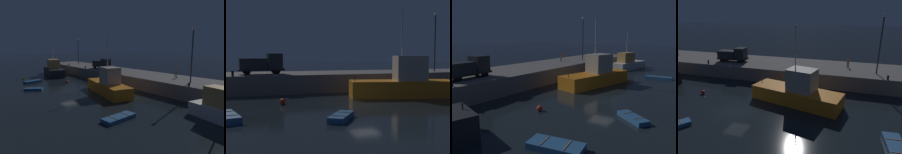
{
  "view_description": "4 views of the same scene",
  "coord_description": "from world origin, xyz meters",
  "views": [
    {
      "loc": [
        32.87,
        -15.84,
        8.13
      ],
      "look_at": [
        1.67,
        8.77,
        1.81
      ],
      "focal_mm": 32.03,
      "sensor_mm": 36.0,
      "label": 1
    },
    {
      "loc": [
        -10.7,
        -25.32,
        4.63
      ],
      "look_at": [
        -0.63,
        6.27,
        2.23
      ],
      "focal_mm": 48.48,
      "sensor_mm": 36.0,
      "label": 2
    },
    {
      "loc": [
        -22.01,
        -10.86,
        7.26
      ],
      "look_at": [
        2.29,
        7.1,
        1.51
      ],
      "focal_mm": 34.99,
      "sensor_mm": 36.0,
      "label": 3
    },
    {
      "loc": [
        12.38,
        -18.2,
        11.17
      ],
      "look_at": [
        3.94,
        9.27,
        1.65
      ],
      "focal_mm": 31.93,
      "sensor_mm": 36.0,
      "label": 4
    }
  ],
  "objects": [
    {
      "name": "pier_quay",
      "position": [
        0.0,
        14.64,
        1.13
      ],
      "size": [
        67.86,
        9.29,
        2.27
      ],
      "color": "slate",
      "rests_on": "ground"
    },
    {
      "name": "bollard_west",
      "position": [
        -11.71,
        10.55,
        2.57
      ],
      "size": [
        0.28,
        0.28,
        0.62
      ],
      "primitive_type": "cylinder",
      "color": "black",
      "rests_on": "pier_quay"
    },
    {
      "name": "ground_plane",
      "position": [
        0.0,
        0.0,
        0.0
      ],
      "size": [
        320.0,
        320.0,
        0.0
      ],
      "primitive_type": "plane",
      "color": "black"
    },
    {
      "name": "rowboat_white_mid",
      "position": [
        16.81,
        -2.19,
        0.21
      ],
      "size": [
        1.85,
        4.24,
        0.46
      ],
      "color": "#2D6099",
      "rests_on": "ground"
    },
    {
      "name": "dockworker",
      "position": [
        12.17,
        15.14,
        3.16
      ],
      "size": [
        0.4,
        0.4,
        1.57
      ],
      "color": "black",
      "rests_on": "pier_quay"
    },
    {
      "name": "utility_truck",
      "position": [
        -8.27,
        13.34,
        3.56
      ],
      "size": [
        5.68,
        2.32,
        2.57
      ],
      "color": "black",
      "rests_on": "pier_quay"
    },
    {
      "name": "lamp_post_east",
      "position": [
        16.39,
        12.78,
        7.25
      ],
      "size": [
        0.44,
        0.44,
        8.6
      ],
      "color": "#38383D",
      "rests_on": "pier_quay"
    },
    {
      "name": "mooring_buoy_near",
      "position": [
        -7.1,
        3.12,
        0.28
      ],
      "size": [
        0.56,
        0.56,
        0.56
      ],
      "primitive_type": "sphere",
      "color": "red",
      "rests_on": "ground"
    },
    {
      "name": "bollard_east",
      "position": [
        17.61,
        10.33,
        2.56
      ],
      "size": [
        0.28,
        0.28,
        0.59
      ],
      "primitive_type": "cylinder",
      "color": "black",
      "rests_on": "pier_quay"
    },
    {
      "name": "fishing_boat_blue",
      "position": [
        6.44,
        4.24,
        1.47
      ],
      "size": [
        12.04,
        5.88,
        9.71
      ],
      "color": "orange",
      "rests_on": "ground"
    }
  ]
}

